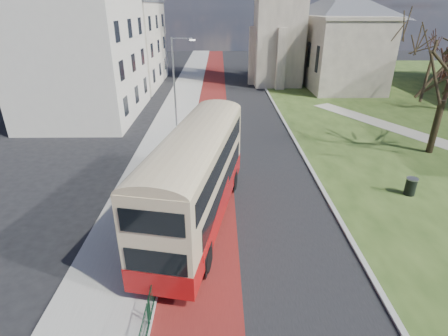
{
  "coord_description": "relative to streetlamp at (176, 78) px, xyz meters",
  "views": [
    {
      "loc": [
        -0.37,
        -14.3,
        10.56
      ],
      "look_at": [
        -0.12,
        4.12,
        2.0
      ],
      "focal_mm": 28.0,
      "sensor_mm": 36.0,
      "label": 1
    }
  ],
  "objects": [
    {
      "name": "pavement_west",
      "position": [
        -0.65,
        2.0,
        -4.53
      ],
      "size": [
        4.0,
        120.0,
        0.12
      ],
      "primitive_type": "cube",
      "color": "gray",
      "rests_on": "ground"
    },
    {
      "name": "litter_bin",
      "position": [
        15.61,
        -13.66,
        -4.0
      ],
      "size": [
        0.9,
        0.9,
        1.1
      ],
      "rotation": [
        0.0,
        0.0,
        0.39
      ],
      "color": "black",
      "rests_on": "grass_green"
    },
    {
      "name": "bus",
      "position": [
        2.82,
        -16.44,
        -1.73
      ],
      "size": [
        5.06,
        12.31,
        5.02
      ],
      "rotation": [
        0.0,
        0.0,
        -0.2
      ],
      "color": "#9A0E0F",
      "rests_on": "ground"
    },
    {
      "name": "streetlamp",
      "position": [
        0.0,
        0.0,
        0.0
      ],
      "size": [
        2.13,
        0.18,
        8.0
      ],
      "color": "gray",
      "rests_on": "pavement_west"
    },
    {
      "name": "ground",
      "position": [
        4.35,
        -18.0,
        -4.59
      ],
      "size": [
        160.0,
        160.0,
        0.0
      ],
      "primitive_type": "plane",
      "color": "black",
      "rests_on": "ground"
    },
    {
      "name": "street_block_near",
      "position": [
        -9.65,
        4.0,
        1.92
      ],
      "size": [
        10.3,
        14.3,
        13.0
      ],
      "color": "silver",
      "rests_on": "ground"
    },
    {
      "name": "pedestrian_railing",
      "position": [
        1.4,
        -14.0,
        -4.04
      ],
      "size": [
        0.07,
        24.0,
        1.12
      ],
      "color": "#0C3822",
      "rests_on": "ground"
    },
    {
      "name": "road_carriageway",
      "position": [
        5.85,
        2.0,
        -4.59
      ],
      "size": [
        9.0,
        120.0,
        0.01
      ],
      "primitive_type": "cube",
      "color": "black",
      "rests_on": "ground"
    },
    {
      "name": "street_block_far",
      "position": [
        -9.65,
        20.0,
        1.17
      ],
      "size": [
        10.3,
        16.3,
        11.5
      ],
      "color": "beige",
      "rests_on": "ground"
    },
    {
      "name": "bus_lane",
      "position": [
        3.15,
        2.0,
        -4.59
      ],
      "size": [
        3.4,
        120.0,
        0.01
      ],
      "primitive_type": "cube",
      "color": "#591414",
      "rests_on": "ground"
    },
    {
      "name": "kerb_east",
      "position": [
        10.45,
        4.0,
        -4.53
      ],
      "size": [
        0.25,
        80.0,
        0.13
      ],
      "primitive_type": "cube",
      "color": "#999993",
      "rests_on": "ground"
    },
    {
      "name": "kerb_west",
      "position": [
        1.35,
        2.0,
        -4.53
      ],
      "size": [
        0.25,
        120.0,
        0.13
      ],
      "primitive_type": "cube",
      "color": "#999993",
      "rests_on": "ground"
    }
  ]
}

